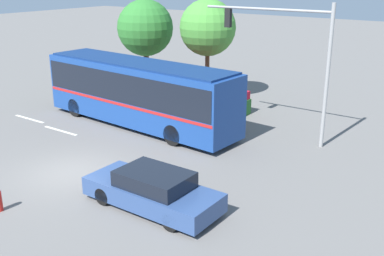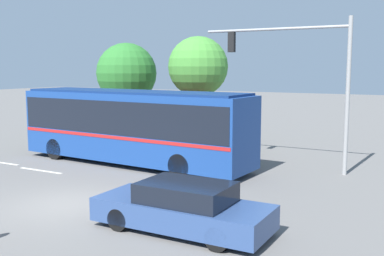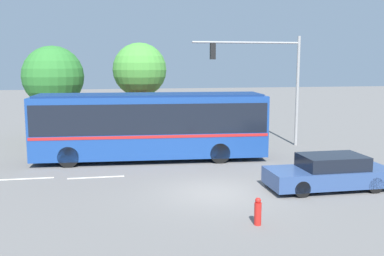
{
  "view_description": "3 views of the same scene",
  "coord_description": "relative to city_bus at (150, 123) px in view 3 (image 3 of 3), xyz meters",
  "views": [
    {
      "loc": [
        13.81,
        -10.99,
        7.64
      ],
      "look_at": [
        3.17,
        3.85,
        1.47
      ],
      "focal_mm": 43.22,
      "sensor_mm": 36.0,
      "label": 1
    },
    {
      "loc": [
        10.52,
        -10.71,
        4.38
      ],
      "look_at": [
        1.18,
        6.23,
        1.86
      ],
      "focal_mm": 43.15,
      "sensor_mm": 36.0,
      "label": 2
    },
    {
      "loc": [
        -3.86,
        -15.66,
        4.87
      ],
      "look_at": [
        -0.43,
        2.7,
        2.11
      ],
      "focal_mm": 41.01,
      "sensor_mm": 36.0,
      "label": 3
    }
  ],
  "objects": [
    {
      "name": "fire_hydrant",
      "position": [
        2.35,
        -9.68,
        -1.5
      ],
      "size": [
        0.22,
        0.22,
        0.86
      ],
      "color": "red",
      "rests_on": "ground"
    },
    {
      "name": "traffic_light_pole",
      "position": [
        7.26,
        2.47,
        2.41
      ],
      "size": [
        6.42,
        0.24,
        6.45
      ],
      "rotation": [
        0.0,
        0.0,
        3.14
      ],
      "color": "gray",
      "rests_on": "ground"
    },
    {
      "name": "lane_stripe_near",
      "position": [
        -5.63,
        -2.74,
        -1.91
      ],
      "size": [
        2.4,
        0.16,
        0.01
      ],
      "primitive_type": "cube",
      "color": "silver",
      "rests_on": "ground"
    },
    {
      "name": "lane_stripe_mid",
      "position": [
        -2.64,
        -3.06,
        -1.91
      ],
      "size": [
        2.4,
        0.16,
        0.01
      ],
      "primitive_type": "cube",
      "color": "silver",
      "rests_on": "ground"
    },
    {
      "name": "flowering_hedge",
      "position": [
        0.07,
        4.63,
        -1.26
      ],
      "size": [
        7.39,
        1.25,
        1.32
      ],
      "color": "#286028",
      "rests_on": "ground"
    },
    {
      "name": "ground_plane",
      "position": [
        1.9,
        -6.2,
        -1.91
      ],
      "size": [
        140.0,
        140.0,
        0.0
      ],
      "primitive_type": "plane",
      "color": "slate"
    },
    {
      "name": "city_bus",
      "position": [
        0.0,
        0.0,
        0.0
      ],
      "size": [
        11.7,
        3.28,
        3.37
      ],
      "rotation": [
        0.0,
        0.0,
        3.08
      ],
      "color": "navy",
      "rests_on": "ground"
    },
    {
      "name": "street_tree_left",
      "position": [
        -5.44,
        6.87,
        2.13
      ],
      "size": [
        3.81,
        3.81,
        5.97
      ],
      "color": "brown",
      "rests_on": "ground"
    },
    {
      "name": "street_tree_centre",
      "position": [
        -0.05,
        6.44,
        2.54
      ],
      "size": [
        3.42,
        3.42,
        6.18
      ],
      "color": "brown",
      "rests_on": "ground"
    },
    {
      "name": "sedan_foreground",
      "position": [
        6.39,
        -6.47,
        -1.28
      ],
      "size": [
        4.86,
        1.9,
        1.34
      ],
      "rotation": [
        0.0,
        0.0,
        3.14
      ],
      "color": "navy",
      "rests_on": "ground"
    }
  ]
}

